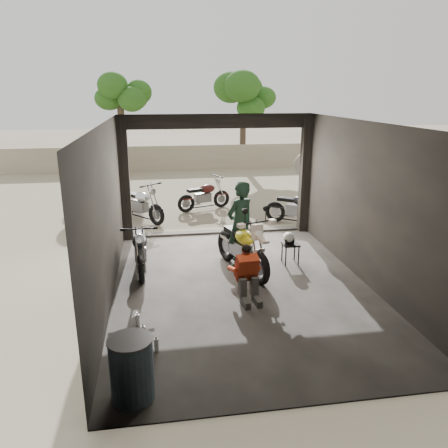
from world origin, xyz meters
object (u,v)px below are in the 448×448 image
object	(u,v)px
outside_bike_b	(204,193)
helmet	(288,238)
rider	(240,225)
mechanic	(249,276)
oil_drum	(132,370)
sign_post	(305,178)
main_bike	(242,243)
outside_bike_c	(298,206)
stool	(291,246)
outside_bike_a	(140,202)
left_bike	(140,246)

from	to	relation	value
outside_bike_b	helmet	distance (m)	5.12
rider	mechanic	size ratio (longest dim) A/B	1.86
oil_drum	sign_post	bearing A→B (deg)	56.25
main_bike	mechanic	world-z (taller)	main_bike
main_bike	outside_bike_c	size ratio (longest dim) A/B	1.13
stool	oil_drum	xyz separation A→B (m)	(-3.31, -4.06, 0.00)
outside_bike_b	sign_post	distance (m)	3.54
mechanic	stool	bearing A→B (deg)	45.73
stool	sign_post	bearing A→B (deg)	65.74
main_bike	oil_drum	world-z (taller)	main_bike
outside_bike_a	main_bike	bearing A→B (deg)	-103.32
outside_bike_c	oil_drum	bearing A→B (deg)	-176.42
rider	sign_post	distance (m)	3.64
left_bike	mechanic	distance (m)	2.69
outside_bike_a	oil_drum	xyz separation A→B (m)	(0.09, -8.07, -0.18)
main_bike	stool	bearing A→B (deg)	-5.27
left_bike	mechanic	size ratio (longest dim) A/B	1.61
stool	left_bike	bearing A→B (deg)	177.73
oil_drum	stool	bearing A→B (deg)	50.80
left_bike	oil_drum	bearing A→B (deg)	-92.40
left_bike	mechanic	world-z (taller)	left_bike
outside_bike_a	rider	bearing A→B (deg)	-101.39
mechanic	stool	distance (m)	2.14
mechanic	oil_drum	world-z (taller)	mechanic
stool	outside_bike_c	bearing A→B (deg)	69.05
outside_bike_b	outside_bike_c	distance (m)	3.25
stool	sign_post	distance (m)	3.18
stool	helmet	bearing A→B (deg)	145.02
main_bike	rider	distance (m)	0.43
main_bike	helmet	xyz separation A→B (m)	(1.12, 0.29, -0.03)
left_bike	outside_bike_a	bearing A→B (deg)	89.00
stool	oil_drum	size ratio (longest dim) A/B	0.58
stool	sign_post	xyz separation A→B (m)	(1.24, 2.75, 1.00)
main_bike	outside_bike_b	world-z (taller)	main_bike
mechanic	oil_drum	distance (m)	3.11
helmet	outside_bike_b	bearing A→B (deg)	118.53
outside_bike_a	oil_drum	distance (m)	8.07
left_bike	helmet	distance (m)	3.27
main_bike	sign_post	world-z (taller)	sign_post
stool	mechanic	bearing A→B (deg)	-128.25
main_bike	left_bike	xyz separation A→B (m)	(-2.15, 0.38, -0.08)
left_bike	helmet	size ratio (longest dim) A/B	6.02
rider	oil_drum	world-z (taller)	rider
stool	sign_post	size ratio (longest dim) A/B	0.23
outside_bike_a	outside_bike_c	bearing A→B (deg)	-55.20
left_bike	mechanic	bearing A→B (deg)	-44.59
stool	helmet	distance (m)	0.21
outside_bike_a	outside_bike_c	world-z (taller)	outside_bike_a
main_bike	left_bike	distance (m)	2.19
stool	rider	bearing A→B (deg)	177.74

